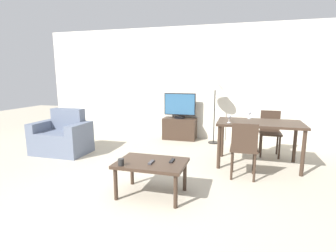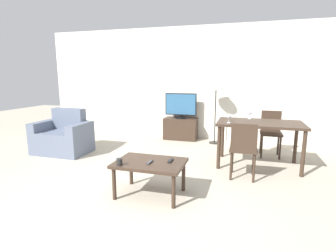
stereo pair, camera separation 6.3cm
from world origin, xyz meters
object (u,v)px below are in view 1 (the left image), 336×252
object	(u,v)px
dining_chair_near	(244,147)
remote_primary	(151,162)
wine_glass_left	(249,113)
floor_lamp	(215,88)
coffee_table	(151,166)
dining_table	(259,127)
dining_chair_far	(270,130)
tv	(180,106)
tv_stand	(180,129)
armchair	(62,138)
cup_white_near	(121,162)
wine_glass_center	(229,117)
remote_secondary	(172,161)

from	to	relation	value
dining_chair_near	remote_primary	world-z (taller)	dining_chair_near
wine_glass_left	floor_lamp	bearing A→B (deg)	125.02
coffee_table	dining_table	bearing A→B (deg)	49.17
dining_chair_far	wine_glass_left	xyz separation A→B (m)	(-0.41, -0.41, 0.37)
tv	remote_primary	world-z (taller)	tv
tv	remote_primary	xyz separation A→B (m)	(0.38, -3.15, -0.37)
dining_table	dining_chair_near	distance (m)	0.77
tv_stand	wine_glass_left	size ratio (longest dim) A/B	5.49
tv	dining_chair_near	size ratio (longest dim) A/B	0.88
remote_primary	armchair	bearing A→B (deg)	150.10
cup_white_near	wine_glass_center	bearing A→B (deg)	53.42
remote_primary	wine_glass_center	xyz separation A→B (m)	(0.87, 1.42, 0.41)
dining_chair_near	cup_white_near	distance (m)	1.84
remote_secondary	wine_glass_center	world-z (taller)	wine_glass_center
floor_lamp	dining_chair_far	bearing A→B (deg)	-28.92
dining_chair_near	armchair	bearing A→B (deg)	173.11
remote_secondary	tv_stand	bearing A→B (deg)	101.51
floor_lamp	remote_primary	size ratio (longest dim) A/B	9.72
armchair	coffee_table	bearing A→B (deg)	-29.17
remote_secondary	wine_glass_left	distance (m)	2.10
armchair	wine_glass_center	distance (m)	3.30
remote_secondary	cup_white_near	bearing A→B (deg)	-150.36
tv	floor_lamp	size ratio (longest dim) A/B	0.52
tv_stand	wine_glass_center	size ratio (longest dim) A/B	5.49
dining_chair_near	wine_glass_center	distance (m)	0.66
dining_chair_far	tv	bearing A→B (deg)	158.50
armchair	tv_stand	size ratio (longest dim) A/B	1.31
coffee_table	wine_glass_center	world-z (taller)	wine_glass_center
tv_stand	dining_chair_far	world-z (taller)	dining_chair_far
tv	coffee_table	world-z (taller)	tv
wine_glass_center	coffee_table	bearing A→B (deg)	-122.83
dining_chair_far	remote_secondary	bearing A→B (deg)	-121.74
tv_stand	remote_primary	bearing A→B (deg)	-83.14
armchair	dining_chair_near	distance (m)	3.54
dining_chair_near	dining_chair_far	bearing A→B (deg)	70.93
coffee_table	floor_lamp	bearing A→B (deg)	80.68
dining_table	wine_glass_center	bearing A→B (deg)	-155.14
coffee_table	remote_primary	xyz separation A→B (m)	(0.02, -0.05, 0.07)
cup_white_near	wine_glass_center	size ratio (longest dim) A/B	0.60
remote_primary	wine_glass_left	bearing A→B (deg)	58.34
dining_chair_far	wine_glass_center	bearing A→B (deg)	-128.44
tv_stand	cup_white_near	xyz separation A→B (m)	(0.05, -3.34, 0.24)
tv	remote_primary	size ratio (longest dim) A/B	5.07
dining_chair_near	wine_glass_center	bearing A→B (deg)	118.41
cup_white_near	tv_stand	bearing A→B (deg)	90.91
remote_primary	wine_glass_center	bearing A→B (deg)	58.55
remote_secondary	wine_glass_left	world-z (taller)	wine_glass_left
dining_chair_near	floor_lamp	xyz separation A→B (m)	(-0.66, 2.05, 0.78)
coffee_table	dining_table	distance (m)	2.14
wine_glass_left	remote_primary	bearing A→B (deg)	-121.66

